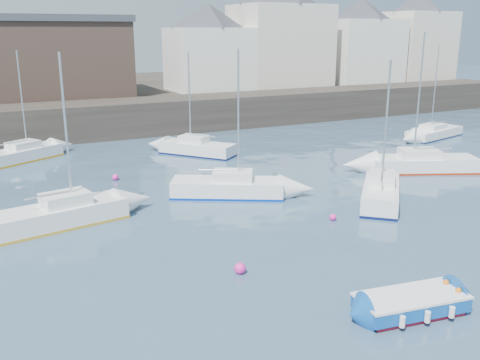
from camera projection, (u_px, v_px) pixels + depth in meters
name	position (u px, v px, depth m)	size (l,w,h in m)	color
water	(399.00, 309.00, 17.95)	(220.00, 220.00, 0.00)	#2D4760
quay_wall	(125.00, 118.00, 47.71)	(90.00, 5.00, 3.00)	#28231E
land_strip	(86.00, 97.00, 63.25)	(90.00, 32.00, 2.80)	#28231E
bldg_east_a	(280.00, 32.00, 60.35)	(13.36, 13.36, 11.80)	beige
bldg_east_b	(360.00, 40.00, 64.89)	(11.88, 11.88, 9.95)	white
bldg_east_c	(416.00, 36.00, 68.61)	(11.14, 11.14, 10.95)	beige
bldg_east_d	(209.00, 47.00, 56.45)	(11.14, 11.14, 8.95)	white
warehouse	(38.00, 57.00, 50.65)	(16.40, 10.40, 7.60)	#3D2D26
blue_dinghy	(411.00, 303.00, 17.56)	(3.85, 2.17, 0.70)	maroon
sailboat_a	(61.00, 214.00, 25.52)	(6.51, 3.17, 8.11)	white
sailboat_b	(228.00, 187.00, 30.11)	(6.49, 4.82, 8.11)	white
sailboat_c	(381.00, 192.00, 28.90)	(5.24, 5.50, 7.58)	white
sailboat_d	(423.00, 163.00, 35.40)	(7.33, 4.88, 8.96)	white
sailboat_f	(197.00, 148.00, 40.08)	(5.04, 5.66, 7.51)	white
sailboat_g	(434.00, 133.00, 46.50)	(6.53, 3.45, 7.89)	white
sailboat_h	(21.00, 154.00, 38.17)	(6.16, 4.65, 7.72)	white
buoy_near	(240.00, 273.00, 20.59)	(0.45, 0.45, 0.45)	#FF259F
buoy_mid	(333.00, 220.00, 26.36)	(0.35, 0.35, 0.35)	#FF259F
buoy_far	(116.00, 180.00, 33.42)	(0.40, 0.40, 0.40)	#FF259F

